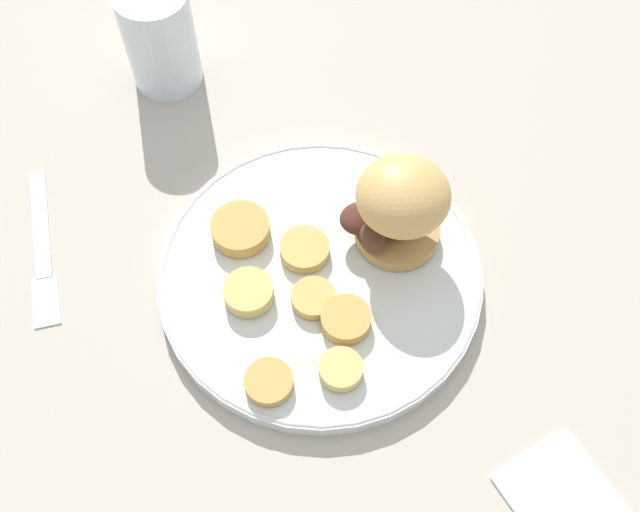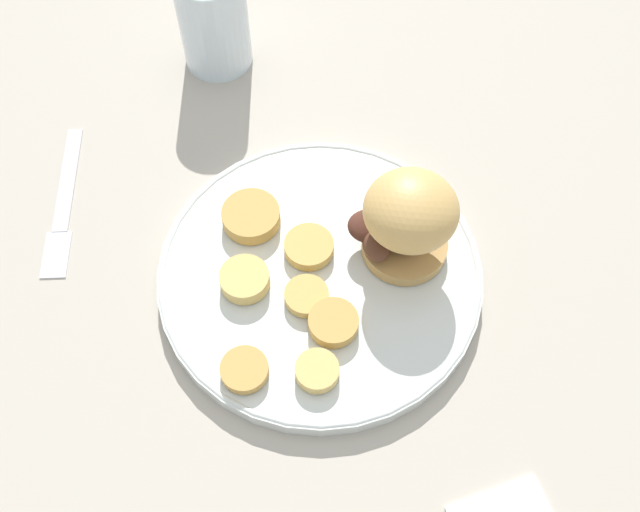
% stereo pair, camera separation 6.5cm
% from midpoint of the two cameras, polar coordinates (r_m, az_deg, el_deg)
% --- Properties ---
extents(ground_plane, '(4.00, 4.00, 0.00)m').
position_cam_midpoint_polar(ground_plane, '(0.69, 2.70, -2.04)').
color(ground_plane, '#B2A899').
extents(dinner_plate, '(0.29, 0.29, 0.02)m').
position_cam_midpoint_polar(dinner_plate, '(0.68, 2.73, -1.64)').
color(dinner_plate, silver).
rests_on(dinner_plate, ground_plane).
extents(sandwich, '(0.09, 0.08, 0.09)m').
position_cam_midpoint_polar(sandwich, '(0.65, 9.44, 2.47)').
color(sandwich, tan).
rests_on(sandwich, dinner_plate).
extents(potato_round_0, '(0.04, 0.04, 0.01)m').
position_cam_midpoint_polar(potato_round_0, '(0.65, 1.81, -3.31)').
color(potato_round_0, tan).
rests_on(potato_round_0, dinner_plate).
extents(potato_round_1, '(0.04, 0.04, 0.01)m').
position_cam_midpoint_polar(potato_round_1, '(0.62, 2.79, -9.01)').
color(potato_round_1, '#DBB766').
rests_on(potato_round_1, dinner_plate).
extents(potato_round_2, '(0.04, 0.04, 0.02)m').
position_cam_midpoint_polar(potato_round_2, '(0.66, -3.01, -1.88)').
color(potato_round_2, '#DBB766').
rests_on(potato_round_2, dinner_plate).
extents(potato_round_3, '(0.04, 0.04, 0.01)m').
position_cam_midpoint_polar(potato_round_3, '(0.63, -2.81, -8.94)').
color(potato_round_3, tan).
rests_on(potato_round_3, dinner_plate).
extents(potato_round_4, '(0.05, 0.05, 0.02)m').
position_cam_midpoint_polar(potato_round_4, '(0.69, -2.62, 2.80)').
color(potato_round_4, tan).
rests_on(potato_round_4, dinner_plate).
extents(potato_round_5, '(0.04, 0.04, 0.01)m').
position_cam_midpoint_polar(potato_round_5, '(0.64, 3.92, -5.37)').
color(potato_round_5, tan).
rests_on(potato_round_5, dinner_plate).
extents(potato_round_6, '(0.05, 0.05, 0.01)m').
position_cam_midpoint_polar(potato_round_6, '(0.68, 1.89, 0.46)').
color(potato_round_6, tan).
rests_on(potato_round_6, dinner_plate).
extents(fork, '(0.05, 0.18, 0.00)m').
position_cam_midpoint_polar(fork, '(0.76, -16.65, 3.78)').
color(fork, silver).
rests_on(fork, ground_plane).
extents(drinking_glass, '(0.07, 0.07, 0.11)m').
position_cam_midpoint_polar(drinking_glass, '(0.82, -5.79, 17.35)').
color(drinking_glass, silver).
rests_on(drinking_glass, ground_plane).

